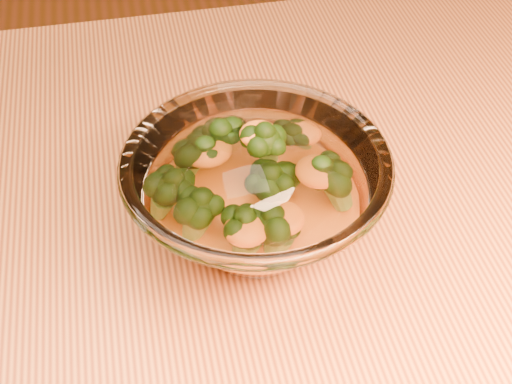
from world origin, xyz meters
TOP-DOWN VIEW (x-y plane):
  - table at (0.00, 0.00)m, footprint 1.20×0.80m
  - glass_bowl at (0.07, 0.04)m, footprint 0.20×0.20m
  - cheese_sauce at (0.07, 0.04)m, footprint 0.11×0.11m
  - broccoli_heap at (0.06, 0.05)m, footprint 0.14×0.13m

SIDE VIEW (x-z plane):
  - table at x=0.00m, z-range 0.28..1.03m
  - cheese_sauce at x=0.07m, z-range 0.76..0.79m
  - glass_bowl at x=0.07m, z-range 0.75..0.84m
  - broccoli_heap at x=0.06m, z-range 0.77..0.84m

